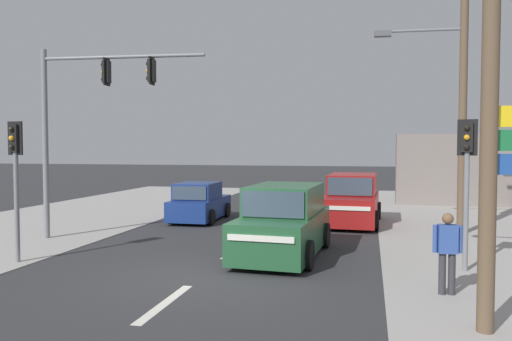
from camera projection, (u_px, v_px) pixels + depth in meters
ground_plane at (201, 276)px, 11.23m from camera, size 140.00×140.00×0.00m
lane_dash_near at (165, 303)px, 9.29m from camera, size 0.20×2.40×0.01m
lane_dash_mid at (236, 250)px, 14.15m from camera, size 0.20×2.40×0.01m
lane_dash_far at (270, 224)px, 19.02m from camera, size 0.20×2.40×0.01m
kerb_left_verge at (3, 232)px, 17.03m from camera, size 8.00×40.00×0.02m
utility_pole_midground_right at (459, 82)px, 16.43m from camera, size 3.78×0.44×9.45m
traffic_signal_mast at (83, 108)px, 15.58m from camera, size 5.28×0.61×6.00m
pedestal_signal_right_kerb at (467, 169)px, 11.57m from camera, size 0.43×0.31×3.56m
pedestal_signal_left_kerb at (16, 167)px, 12.47m from camera, size 0.44×0.30×3.56m
suv_kerbside_parked at (352, 201)px, 19.07m from camera, size 2.21×4.61×1.90m
suv_oncoming_near at (284, 223)px, 13.43m from camera, size 2.26×4.63×1.90m
hatchback_receding_far at (199, 203)px, 19.86m from camera, size 1.83×3.66×1.53m
pedestrian_at_kerb at (447, 249)px, 9.74m from camera, size 0.56×0.25×1.63m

